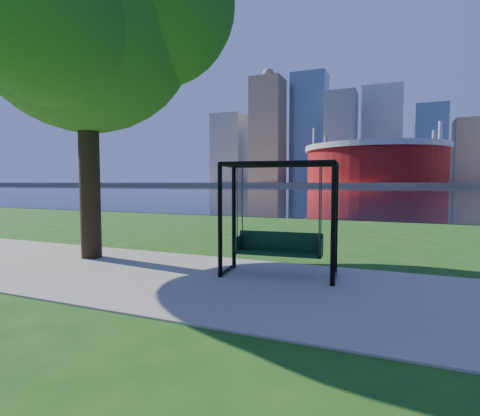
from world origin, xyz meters
The scene contains 8 objects.
ground centered at (0.00, 0.00, 0.00)m, with size 900.00×900.00×0.00m, color #1E5114.
path centered at (0.00, -0.50, 0.01)m, with size 120.00×4.00×0.03m, color #9E937F.
river centered at (0.00, 102.00, 0.01)m, with size 900.00×180.00×0.02m, color black.
far_bank centered at (0.00, 306.00, 1.00)m, with size 900.00×228.00×2.00m, color #937F60.
stadium centered at (-10.00, 235.00, 14.23)m, with size 83.00×83.00×32.00m.
skyline centered at (-4.27, 319.39, 35.89)m, with size 392.00×66.00×96.50m.
swing centered at (0.60, 0.33, 1.07)m, with size 2.24×1.14×2.21m.
park_tree centered at (-4.10, 0.34, 5.72)m, with size 6.63×5.99×8.23m.
Camera 1 is at (2.66, -6.52, 1.81)m, focal length 28.00 mm.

